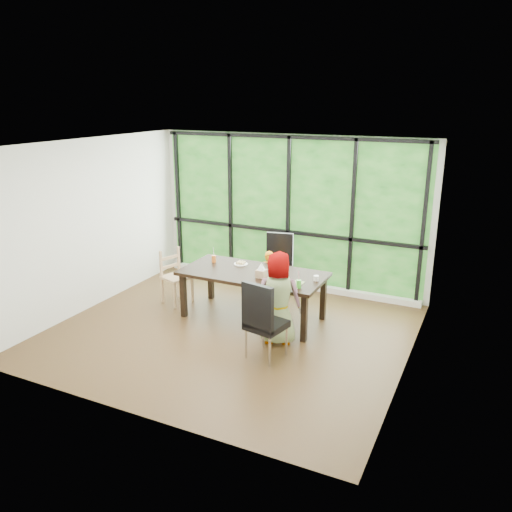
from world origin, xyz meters
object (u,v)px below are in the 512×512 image
chair_end_beech (177,277)px  plate_near (281,282)px  plate_far (241,264)px  white_mug (316,278)px  chair_interior_leather (266,319)px  orange_cup (214,259)px  child_toddler (269,278)px  tissue_box (261,274)px  chair_window_leather (277,266)px  child_older (277,298)px  dining_table (253,295)px  green_cup (299,284)px

chair_end_beech → plate_near: chair_end_beech is taller
plate_far → white_mug: (1.33, -0.20, 0.03)m
chair_interior_leather → orange_cup: (-1.49, 1.23, 0.27)m
child_toddler → tissue_box: 0.88m
child_toddler → chair_window_leather: bearing=79.5°
chair_end_beech → child_toddler: 1.53m
chair_end_beech → tissue_box: chair_end_beech is taller
child_older → plate_near: bearing=-94.2°
dining_table → tissue_box: tissue_box is taller
plate_near → orange_cup: 1.41m
child_toddler → plate_far: 0.58m
chair_end_beech → tissue_box: (1.62, -0.17, 0.36)m
child_older → plate_near: (-0.08, 0.35, 0.10)m
child_older → orange_cup: 1.62m
dining_table → child_older: 0.91m
chair_end_beech → child_toddler: child_toddler is taller
child_older → orange_cup: size_ratio=11.65×
dining_table → chair_interior_leather: 1.28m
plate_far → tissue_box: bearing=-36.6°
chair_end_beech → green_cup: bearing=-79.5°
plate_far → white_mug: size_ratio=2.80×
orange_cup → tissue_box: tissue_box is taller
chair_interior_leather → child_toddler: (-0.71, 1.68, -0.09)m
tissue_box → child_older: bearing=-44.6°
orange_cup → chair_interior_leather: bearing=-39.5°
child_toddler → green_cup: child_toddler is taller
chair_window_leather → child_older: 1.71m
chair_window_leather → green_cup: chair_window_leather is taller
chair_window_leather → orange_cup: chair_window_leather is taller
plate_near → tissue_box: 0.36m
dining_table → green_cup: bearing=-20.3°
orange_cup → chair_window_leather: bearing=46.9°
chair_window_leather → plate_far: (-0.32, -0.74, 0.22)m
chair_interior_leather → white_mug: bearing=-92.8°
child_older → green_cup: 0.37m
chair_interior_leather → plate_far: size_ratio=4.92×
chair_window_leather → child_toddler: chair_window_leather is taller
plate_far → plate_near: plate_near is taller
tissue_box → plate_far: bearing=143.4°
chair_window_leather → plate_near: 1.37m
chair_end_beech → child_older: 2.15m
dining_table → chair_interior_leather: size_ratio=2.03×
dining_table → child_toddler: bearing=90.0°
white_mug → child_older: bearing=-118.3°
tissue_box → chair_end_beech: bearing=174.1°
orange_cup → tissue_box: (0.99, -0.33, 0.00)m
white_mug → plate_near: bearing=-145.7°
child_older → plate_far: 1.29m
plate_far → green_cup: (1.20, -0.57, 0.05)m
tissue_box → green_cup: bearing=-14.4°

